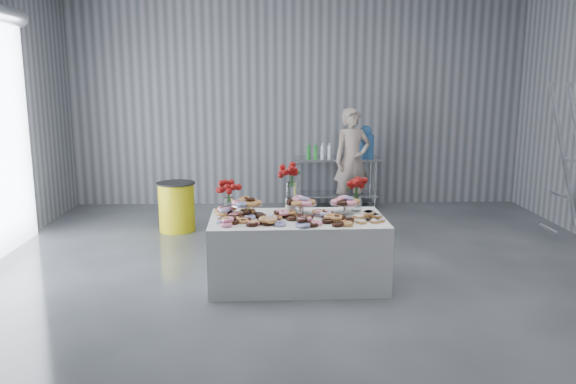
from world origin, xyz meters
name	(u,v)px	position (x,y,z in m)	size (l,w,h in m)	color
ground	(317,295)	(0.00, 0.00, 0.00)	(9.00, 9.00, 0.00)	#33363A
room_walls	(291,37)	(-0.27, 0.07, 2.64)	(8.04, 9.04, 4.02)	gray
display_table	(297,251)	(-0.19, 0.35, 0.38)	(1.90, 1.00, 0.75)	white
prep_table	(336,173)	(0.67, 4.10, 0.62)	(1.50, 0.60, 0.90)	silver
donut_mounds	(298,215)	(-0.19, 0.30, 0.80)	(1.80, 0.80, 0.09)	#D4994D
cake_stand_left	(247,203)	(-0.75, 0.49, 0.89)	(0.36, 0.36, 0.17)	silver
cake_stand_mid	(301,202)	(-0.15, 0.50, 0.89)	(0.36, 0.36, 0.17)	silver
cake_stand_right	(346,202)	(0.35, 0.52, 0.89)	(0.36, 0.36, 0.17)	silver
danish_pile	(368,215)	(0.56, 0.22, 0.81)	(0.48, 0.48, 0.11)	white
bouquet_left	(229,188)	(-0.95, 0.58, 1.05)	(0.26, 0.26, 0.42)	white
bouquet_right	(357,185)	(0.50, 0.67, 1.05)	(0.26, 0.26, 0.42)	white
bouquet_center	(291,178)	(-0.25, 0.70, 1.13)	(0.26, 0.26, 0.57)	silver
water_jug	(366,143)	(1.17, 4.10, 1.15)	(0.28, 0.28, 0.55)	#3C7ECC
drink_bottles	(319,150)	(0.35, 4.00, 1.04)	(0.54, 0.08, 0.27)	#268C33
person	(352,161)	(0.89, 3.80, 0.89)	(0.65, 0.42, 1.77)	#CC8C93
trash_barrel	(177,207)	(-1.89, 2.64, 0.37)	(0.57, 0.57, 0.73)	yellow
stepladder	(573,161)	(3.75, 2.08, 1.12)	(0.24, 0.55, 2.23)	silver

